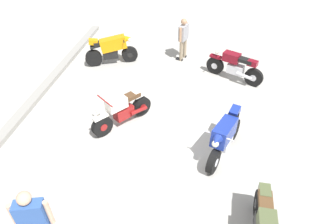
{
  "coord_description": "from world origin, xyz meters",
  "views": [
    {
      "loc": [
        -5.99,
        -0.78,
        5.67
      ],
      "look_at": [
        0.27,
        0.17,
        0.75
      ],
      "focal_mm": 32.49,
      "sensor_mm": 36.0,
      "label": 1
    }
  ],
  "objects_px": {
    "motorcycle_cream_vintage": "(122,110)",
    "person_in_gray_shirt": "(183,37)",
    "motorcycle_orange_sportbike": "(111,49)",
    "person_in_blue_shirt": "(34,221)",
    "motorcycle_maroon_cruiser": "(235,66)",
    "motorcycle_blue_sportbike": "(225,136)"
  },
  "relations": [
    {
      "from": "motorcycle_cream_vintage",
      "to": "person_in_gray_shirt",
      "type": "height_order",
      "value": "person_in_gray_shirt"
    },
    {
      "from": "motorcycle_orange_sportbike",
      "to": "person_in_blue_shirt",
      "type": "distance_m",
      "value": 7.39
    },
    {
      "from": "motorcycle_maroon_cruiser",
      "to": "person_in_gray_shirt",
      "type": "height_order",
      "value": "person_in_gray_shirt"
    },
    {
      "from": "motorcycle_maroon_cruiser",
      "to": "motorcycle_cream_vintage",
      "type": "bearing_deg",
      "value": 68.6
    },
    {
      "from": "motorcycle_cream_vintage",
      "to": "motorcycle_maroon_cruiser",
      "type": "relative_size",
      "value": 0.83
    },
    {
      "from": "motorcycle_orange_sportbike",
      "to": "motorcycle_blue_sportbike",
      "type": "relative_size",
      "value": 0.99
    },
    {
      "from": "motorcycle_blue_sportbike",
      "to": "person_in_blue_shirt",
      "type": "xyz_separation_m",
      "value": [
        -3.12,
        3.27,
        0.41
      ]
    },
    {
      "from": "motorcycle_orange_sportbike",
      "to": "person_in_gray_shirt",
      "type": "bearing_deg",
      "value": -5.67
    },
    {
      "from": "motorcycle_cream_vintage",
      "to": "motorcycle_blue_sportbike",
      "type": "xyz_separation_m",
      "value": [
        -0.76,
        -2.82,
        0.11
      ]
    },
    {
      "from": "motorcycle_maroon_cruiser",
      "to": "motorcycle_orange_sportbike",
      "type": "distance_m",
      "value": 4.55
    },
    {
      "from": "motorcycle_maroon_cruiser",
      "to": "person_in_blue_shirt",
      "type": "bearing_deg",
      "value": 87.76
    },
    {
      "from": "person_in_blue_shirt",
      "to": "person_in_gray_shirt",
      "type": "distance_m",
      "value": 8.26
    },
    {
      "from": "motorcycle_cream_vintage",
      "to": "motorcycle_maroon_cruiser",
      "type": "height_order",
      "value": "motorcycle_maroon_cruiser"
    },
    {
      "from": "motorcycle_blue_sportbike",
      "to": "person_in_gray_shirt",
      "type": "bearing_deg",
      "value": -141.83
    },
    {
      "from": "motorcycle_maroon_cruiser",
      "to": "person_in_gray_shirt",
      "type": "bearing_deg",
      "value": -7.51
    },
    {
      "from": "motorcycle_cream_vintage",
      "to": "person_in_blue_shirt",
      "type": "distance_m",
      "value": 3.94
    },
    {
      "from": "motorcycle_orange_sportbike",
      "to": "person_in_gray_shirt",
      "type": "xyz_separation_m",
      "value": [
        0.76,
        -2.6,
        0.31
      ]
    },
    {
      "from": "motorcycle_cream_vintage",
      "to": "motorcycle_blue_sportbike",
      "type": "height_order",
      "value": "motorcycle_blue_sportbike"
    },
    {
      "from": "motorcycle_cream_vintage",
      "to": "person_in_gray_shirt",
      "type": "xyz_separation_m",
      "value": [
        4.2,
        -1.24,
        0.42
      ]
    },
    {
      "from": "motorcycle_maroon_cruiser",
      "to": "person_in_blue_shirt",
      "type": "distance_m",
      "value": 7.74
    },
    {
      "from": "motorcycle_orange_sportbike",
      "to": "person_in_blue_shirt",
      "type": "relative_size",
      "value": 1.08
    },
    {
      "from": "motorcycle_maroon_cruiser",
      "to": "person_in_gray_shirt",
      "type": "distance_m",
      "value": 2.33
    }
  ]
}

